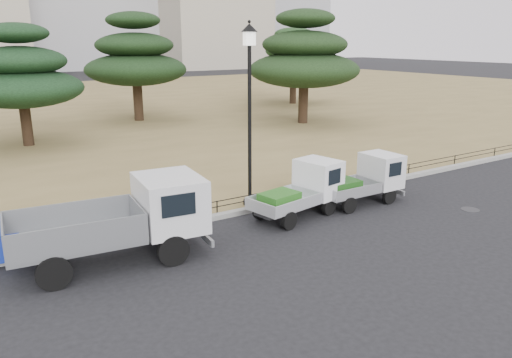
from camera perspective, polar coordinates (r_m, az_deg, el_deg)
ground at (r=14.46m, az=4.31°, el=-6.78°), size 220.00×220.00×0.00m
lawn at (r=42.37m, az=-21.55°, el=7.22°), size 120.00×56.00×0.15m
curb at (r=16.44m, az=-1.13°, el=-3.62°), size 120.00×0.25×0.16m
truck_large at (r=13.09m, az=-15.10°, el=-4.32°), size 4.93×2.34×2.08m
truck_kei_front at (r=16.09m, az=5.30°, el=-1.25°), size 3.41×1.91×1.70m
truck_kei_rear at (r=17.69m, az=12.31°, el=-0.08°), size 3.14×1.38×1.64m
street_lamp at (r=16.01m, az=-0.75°, el=10.59°), size 0.52×0.52×5.83m
pipe_fence at (r=16.45m, az=-1.41°, el=-2.29°), size 38.00×0.04×0.40m
manhole at (r=18.24m, az=23.29°, el=-3.23°), size 0.60×0.60×0.01m
pine_center_left at (r=28.37m, az=-25.32°, el=10.59°), size 6.08×6.08×6.18m
pine_center_right at (r=35.03m, az=-13.62°, el=13.24°), size 6.72×6.72×7.13m
pine_east_near at (r=33.21m, az=5.54°, el=13.56°), size 7.17×7.17×7.24m
pine_east_far at (r=43.63m, az=4.31°, el=13.39°), size 6.31×6.31×6.34m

